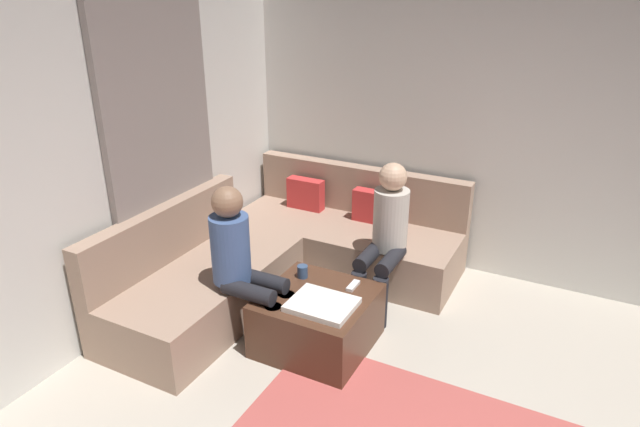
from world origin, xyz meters
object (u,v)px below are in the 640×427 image
object	(u,v)px
game_remote	(353,286)
person_on_couch_back	(386,232)
coffee_mug	(302,271)
ottoman	(317,320)
person_on_couch_side	(242,261)
sectional_couch	(287,254)

from	to	relation	value
game_remote	person_on_couch_back	bearing A→B (deg)	85.03
coffee_mug	game_remote	bearing A→B (deg)	5.71
game_remote	person_on_couch_back	xyz separation A→B (m)	(0.04, 0.52, 0.23)
ottoman	person_on_couch_side	xyz separation A→B (m)	(-0.51, -0.18, 0.45)
ottoman	game_remote	bearing A→B (deg)	50.71
coffee_mug	person_on_couch_back	world-z (taller)	person_on_couch_back
ottoman	coffee_mug	size ratio (longest dim) A/B	8.00
sectional_couch	person_on_couch_back	size ratio (longest dim) A/B	2.12
ottoman	game_remote	world-z (taller)	game_remote
person_on_couch_back	person_on_couch_side	bearing A→B (deg)	51.38
person_on_couch_back	person_on_couch_side	size ratio (longest dim) A/B	1.00
ottoman	person_on_couch_back	world-z (taller)	person_on_couch_back
sectional_couch	person_on_couch_side	bearing A→B (deg)	-80.24
sectional_couch	game_remote	world-z (taller)	sectional_couch
person_on_couch_side	game_remote	bearing A→B (deg)	120.15
ottoman	game_remote	distance (m)	0.36
sectional_couch	ottoman	xyz separation A→B (m)	(0.65, -0.68, -0.07)
person_on_couch_back	ottoman	bearing A→B (deg)	73.01
coffee_mug	person_on_couch_back	bearing A→B (deg)	51.33
ottoman	person_on_couch_side	distance (m)	0.70
coffee_mug	person_on_couch_side	distance (m)	0.50
game_remote	person_on_couch_side	xyz separation A→B (m)	(-0.69, -0.40, 0.23)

